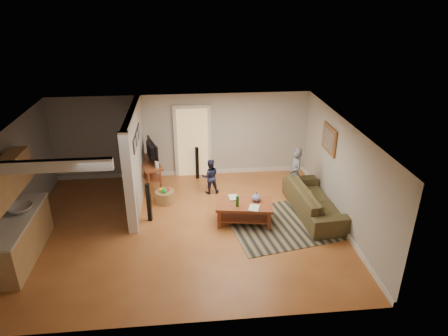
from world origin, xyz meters
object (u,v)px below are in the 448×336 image
(toy_basket, at_px, (165,196))
(toddler, at_px, (210,192))
(speaker_left, at_px, (149,202))
(child, at_px, (293,195))
(coffee_table, at_px, (245,207))
(sofa, at_px, (313,213))
(speaker_right, at_px, (197,163))
(tv_console, at_px, (150,164))

(toy_basket, distance_m, toddler, 1.32)
(speaker_left, relative_size, child, 0.72)
(coffee_table, height_order, toy_basket, coffee_table)
(sofa, relative_size, speaker_right, 2.43)
(toy_basket, bearing_deg, tv_console, 114.85)
(child, relative_size, toddler, 1.39)
(tv_console, xyz_separation_m, speaker_left, (0.08, -1.78, -0.24))
(sofa, bearing_deg, coffee_table, 93.22)
(speaker_left, distance_m, speaker_right, 2.60)
(speaker_left, distance_m, toy_basket, 0.99)
(sofa, distance_m, speaker_right, 3.74)
(coffee_table, xyz_separation_m, child, (1.53, 1.20, -0.41))
(coffee_table, distance_m, toy_basket, 2.31)
(sofa, bearing_deg, toddler, 57.71)
(coffee_table, distance_m, toddler, 1.81)
(tv_console, height_order, toddler, tv_console)
(tv_console, relative_size, speaker_right, 1.38)
(toy_basket, relative_size, child, 0.36)
(speaker_left, xyz_separation_m, child, (3.85, 0.91, -0.50))
(toy_basket, height_order, child, child)
(coffee_table, relative_size, speaker_right, 1.46)
(tv_console, xyz_separation_m, speaker_right, (1.33, 0.50, -0.24))
(speaker_right, bearing_deg, child, -35.53)
(sofa, xyz_separation_m, speaker_left, (-4.12, 0.06, 0.50))
(toddler, bearing_deg, toy_basket, 14.88)
(sofa, height_order, speaker_right, speaker_right)
(tv_console, distance_m, speaker_right, 1.45)
(child, bearing_deg, sofa, 11.28)
(speaker_left, bearing_deg, speaker_right, 70.45)
(tv_console, distance_m, speaker_left, 1.80)
(speaker_right, bearing_deg, toy_basket, -130.68)
(sofa, bearing_deg, toy_basket, 72.04)
(tv_console, xyz_separation_m, toy_basket, (0.42, -0.90, -0.55))
(coffee_table, xyz_separation_m, toy_basket, (-1.98, 1.17, -0.22))
(toy_basket, distance_m, child, 3.52)
(child, bearing_deg, speaker_right, -122.19)
(child, bearing_deg, tv_console, -106.81)
(coffee_table, distance_m, speaker_right, 2.79)
(sofa, height_order, tv_console, tv_console)
(toddler, bearing_deg, speaker_right, -75.92)
(child, xyz_separation_m, toddler, (-2.28, 0.40, 0.00))
(coffee_table, distance_m, child, 1.99)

